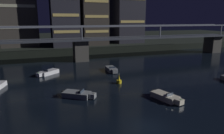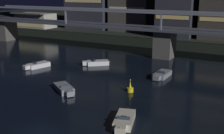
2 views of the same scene
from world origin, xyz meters
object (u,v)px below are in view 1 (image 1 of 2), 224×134
tower_east_tall (92,9)px  speedboat_near_center (48,72)px  speedboat_mid_right (112,69)px  river_bridge (80,44)px  channel_buoy (119,81)px  tower_central (63,7)px  speedboat_mid_center (78,94)px  speedboat_near_left (166,97)px

tower_east_tall → speedboat_near_center: bearing=-119.1°
tower_east_tall → speedboat_mid_right: 35.42m
river_bridge → channel_buoy: bearing=-83.3°
river_bridge → tower_central: tower_central is taller
speedboat_near_center → speedboat_mid_center: 14.91m
tower_east_tall → channel_buoy: tower_east_tall is taller
channel_buoy → speedboat_near_center: bearing=138.3°
speedboat_mid_center → speedboat_mid_right: same height
speedboat_mid_center → speedboat_mid_right: size_ratio=0.92×
tower_east_tall → speedboat_mid_center: tower_east_tall is taller
tower_central → speedboat_near_left: bearing=-80.5°
tower_central → tower_east_tall: 10.16m
tower_east_tall → speedboat_mid_center: size_ratio=5.23×
tower_central → speedboat_near_left: 52.10m
tower_central → speedboat_near_center: bearing=-102.9°
speedboat_near_left → speedboat_mid_center: 12.52m
tower_east_tall → speedboat_mid_center: bearing=-106.5°
river_bridge → channel_buoy: size_ratio=55.09×
speedboat_mid_center → tower_central: bearing=85.8°
speedboat_near_center → channel_buoy: (11.59, -10.31, 0.06)m
river_bridge → tower_east_tall: tower_east_tall is taller
speedboat_mid_right → channel_buoy: size_ratio=2.96×
tower_central → speedboat_mid_center: size_ratio=5.42×
speedboat_near_left → channel_buoy: channel_buoy is taller
speedboat_near_center → tower_central: bearing=77.1°
tower_central → speedboat_near_center: (-6.88, -29.92, -14.55)m
speedboat_near_center → channel_buoy: bearing=-41.7°
speedboat_near_center → speedboat_mid_right: size_ratio=0.88×
tower_central → channel_buoy: size_ratio=14.68×
river_bridge → speedboat_near_center: size_ratio=21.05×
speedboat_mid_right → tower_east_tall: bearing=83.2°
speedboat_mid_right → river_bridge: bearing=107.0°
river_bridge → speedboat_near_left: (6.18, -31.41, -4.13)m
river_bridge → speedboat_mid_right: size_ratio=18.60×
river_bridge → tower_east_tall: 22.56m
speedboat_near_center → speedboat_mid_center: (3.65, -14.45, 0.00)m
river_bridge → tower_central: bearing=96.7°
speedboat_near_left → channel_buoy: (-3.57, 9.11, 0.06)m
tower_central → speedboat_mid_center: (-3.22, -44.38, -14.55)m
river_bridge → speedboat_mid_right: (4.18, -13.69, -4.13)m
speedboat_near_left → speedboat_mid_center: bearing=156.7°
channel_buoy → river_bridge: bearing=96.7°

